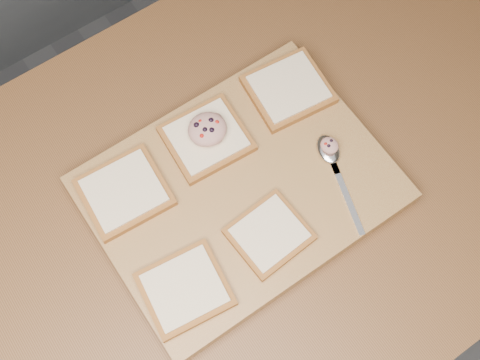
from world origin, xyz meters
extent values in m
plane|color=#515459|center=(0.00, 0.00, 0.00)|extent=(4.00, 4.00, 0.00)
cube|color=slate|center=(0.00, 0.00, 0.42)|extent=(1.90, 0.75, 0.84)
cube|color=brown|center=(0.00, 0.00, 0.87)|extent=(2.00, 0.80, 0.06)
cube|color=#9E7943|center=(0.05, -0.01, 0.92)|extent=(0.46, 0.35, 0.04)
cube|color=#A3672A|center=(-0.11, 0.08, 0.94)|extent=(0.13, 0.12, 0.01)
cube|color=beige|center=(-0.11, 0.08, 0.95)|extent=(0.12, 0.11, 0.00)
cube|color=#A3672A|center=(0.05, 0.09, 0.94)|extent=(0.13, 0.12, 0.01)
cube|color=beige|center=(0.05, 0.09, 0.95)|extent=(0.11, 0.10, 0.00)
cube|color=#A3672A|center=(0.21, 0.09, 0.94)|extent=(0.14, 0.13, 0.01)
cube|color=beige|center=(0.21, 0.09, 0.95)|extent=(0.12, 0.11, 0.00)
cube|color=#A3672A|center=(-0.11, -0.10, 0.94)|extent=(0.13, 0.12, 0.01)
cube|color=beige|center=(-0.11, -0.10, 0.95)|extent=(0.11, 0.11, 0.00)
cube|color=#A3672A|center=(0.04, -0.10, 0.94)|extent=(0.12, 0.11, 0.01)
cube|color=beige|center=(0.04, -0.10, 0.95)|extent=(0.10, 0.09, 0.00)
ellipsoid|color=tan|center=(0.05, 0.09, 0.97)|extent=(0.06, 0.06, 0.03)
sphere|color=black|center=(0.06, 0.10, 0.98)|extent=(0.01, 0.01, 0.01)
sphere|color=black|center=(0.04, 0.10, 0.98)|extent=(0.01, 0.01, 0.01)
sphere|color=black|center=(0.05, 0.08, 0.98)|extent=(0.01, 0.01, 0.01)
sphere|color=black|center=(0.05, 0.09, 0.98)|extent=(0.01, 0.01, 0.01)
sphere|color=#A5140C|center=(0.07, 0.09, 0.98)|extent=(0.01, 0.01, 0.01)
sphere|color=#A5140C|center=(0.05, 0.11, 0.98)|extent=(0.01, 0.01, 0.01)
sphere|color=#A5140C|center=(0.04, 0.08, 0.98)|extent=(0.01, 0.01, 0.01)
ellipsoid|color=silver|center=(0.20, -0.04, 0.94)|extent=(0.05, 0.06, 0.01)
cube|color=silver|center=(0.19, -0.06, 0.94)|extent=(0.02, 0.04, 0.00)
cube|color=silver|center=(0.18, -0.12, 0.94)|extent=(0.05, 0.13, 0.00)
ellipsoid|color=tan|center=(0.20, -0.04, 0.96)|extent=(0.03, 0.03, 0.02)
sphere|color=black|center=(0.20, -0.03, 0.96)|extent=(0.01, 0.01, 0.01)
sphere|color=black|center=(0.20, -0.04, 0.96)|extent=(0.01, 0.01, 0.01)
sphere|color=#A5140C|center=(0.19, -0.03, 0.96)|extent=(0.01, 0.01, 0.01)
camera|label=1|loc=(-0.15, -0.29, 1.82)|focal=45.00mm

